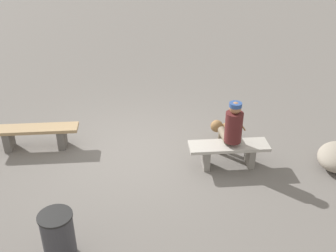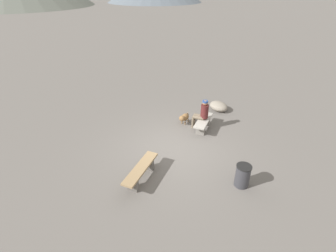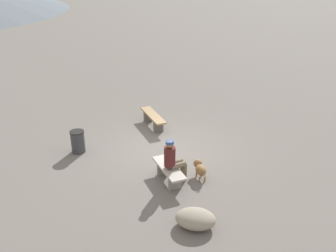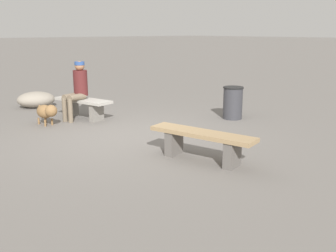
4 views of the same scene
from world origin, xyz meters
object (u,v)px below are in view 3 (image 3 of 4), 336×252
Objects in this scene: bench_left at (153,118)px; bench_right at (169,171)px; dog at (200,168)px; trash_bin at (78,142)px; seated_person at (173,158)px; boulder at (195,219)px.

bench_right is (3.93, -0.09, 0.00)m from bench_left.
trash_bin is (-2.24, -3.57, 0.07)m from dog.
bench_left is 3.98m from seated_person.
trash_bin reaches higher than bench_left.
bench_right is at bearing 49.01° from trash_bin.
bench_right is at bearing -122.11° from seated_person.
bench_left is at bearing 165.58° from bench_right.
seated_person reaches higher than bench_right.
seated_person is at bearing -175.18° from boulder.
seated_person reaches higher than boulder.
boulder is (2.07, 0.28, -0.12)m from bench_right.
bench_right is 2.10× the size of dog.
seated_person is at bearing -12.88° from bench_left.
dog is (-0.05, 0.93, -0.03)m from bench_right.
boulder is at bearing 33.76° from trash_bin.
boulder is at bearing -11.74° from seated_person.
trash_bin reaches higher than boulder.
seated_person is 0.95m from dog.
seated_person is 1.37× the size of boulder.
boulder is at bearing -5.42° from bench_right.
trash_bin is at bearing 53.65° from dog.
bench_left is at bearing -178.24° from boulder.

